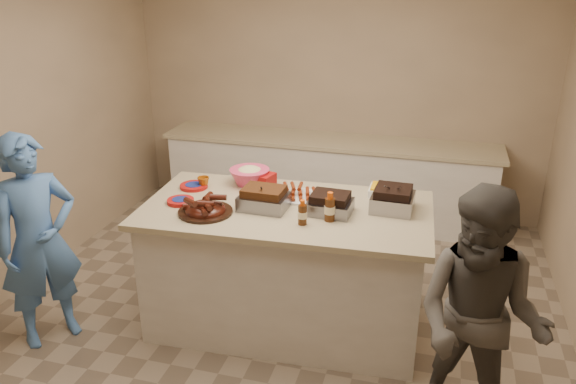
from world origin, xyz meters
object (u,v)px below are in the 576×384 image
(mustard_bottle, at_px, (253,202))
(guest_blue, at_px, (56,334))
(plastic_cup, at_px, (204,187))
(roasting_pan, at_px, (392,210))
(bbq_bottle_b, at_px, (329,221))
(island, at_px, (286,321))
(rib_platter, at_px, (206,213))
(coleslaw_bowl, at_px, (250,184))
(bbq_bottle_a, at_px, (302,224))

(mustard_bottle, relative_size, guest_blue, 0.08)
(mustard_bottle, distance_m, guest_blue, 1.84)
(plastic_cup, bearing_deg, roasting_pan, -1.77)
(roasting_pan, height_order, bbq_bottle_b, bbq_bottle_b)
(island, relative_size, roasting_pan, 7.12)
(island, relative_size, rib_platter, 5.37)
(coleslaw_bowl, relative_size, guest_blue, 0.20)
(plastic_cup, bearing_deg, mustard_bottle, -20.24)
(coleslaw_bowl, relative_size, bbq_bottle_a, 1.81)
(rib_platter, distance_m, coleslaw_bowl, 0.63)
(coleslaw_bowl, bearing_deg, guest_blue, -141.28)
(rib_platter, height_order, bbq_bottle_a, bbq_bottle_a)
(island, bearing_deg, plastic_cup, 161.54)
(roasting_pan, bearing_deg, bbq_bottle_a, -142.09)
(rib_platter, bearing_deg, bbq_bottle_a, 0.43)
(bbq_bottle_a, relative_size, guest_blue, 0.11)
(rib_platter, xyz_separation_m, bbq_bottle_a, (0.71, 0.01, 0.00))
(roasting_pan, height_order, guest_blue, roasting_pan)
(guest_blue, bearing_deg, bbq_bottle_a, -43.02)
(rib_platter, height_order, coleslaw_bowl, coleslaw_bowl)
(rib_platter, distance_m, roasting_pan, 1.34)
(coleslaw_bowl, height_order, mustard_bottle, coleslaw_bowl)
(roasting_pan, distance_m, mustard_bottle, 1.02)
(coleslaw_bowl, xyz_separation_m, guest_blue, (-1.25, -1.00, -0.99))
(bbq_bottle_a, distance_m, guest_blue, 2.13)
(island, relative_size, guest_blue, 1.31)
(bbq_bottle_a, bearing_deg, roasting_pan, 35.89)
(bbq_bottle_b, xyz_separation_m, guest_blue, (-2.01, -0.49, -0.99))
(rib_platter, xyz_separation_m, coleslaw_bowl, (0.12, 0.62, 0.00))
(bbq_bottle_b, bearing_deg, plastic_cup, 162.27)
(island, xyz_separation_m, rib_platter, (-0.52, -0.25, 0.99))
(mustard_bottle, bearing_deg, rib_platter, -132.45)
(island, height_order, plastic_cup, plastic_cup)
(roasting_pan, bearing_deg, plastic_cup, -179.75)
(rib_platter, relative_size, roasting_pan, 1.33)
(bbq_bottle_a, bearing_deg, guest_blue, -168.10)
(bbq_bottle_b, bearing_deg, mustard_bottle, 164.24)
(coleslaw_bowl, bearing_deg, island, -41.98)
(mustard_bottle, xyz_separation_m, guest_blue, (-1.39, -0.67, -0.99))
(bbq_bottle_b, height_order, guest_blue, bbq_bottle_b)
(roasting_pan, relative_size, coleslaw_bowl, 0.92)
(coleslaw_bowl, bearing_deg, mustard_bottle, -67.02)
(rib_platter, height_order, mustard_bottle, rib_platter)
(coleslaw_bowl, xyz_separation_m, mustard_bottle, (0.14, -0.34, -0.00))
(rib_platter, height_order, roasting_pan, rib_platter)
(guest_blue, bearing_deg, bbq_bottle_b, -41.11)
(guest_blue, bearing_deg, rib_platter, -36.25)
(mustard_bottle, relative_size, plastic_cup, 1.40)
(mustard_bottle, bearing_deg, plastic_cup, 159.76)
(plastic_cup, bearing_deg, island, -15.52)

